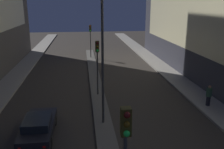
# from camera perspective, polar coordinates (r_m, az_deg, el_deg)

# --- Properties ---
(median_strip) EXTENTS (1.17, 36.69, 0.14)m
(median_strip) POSITION_cam_1_polar(r_m,az_deg,el_deg) (24.05, -3.65, -2.43)
(median_strip) COLOR #56544F
(median_strip) RESTS_ON ground
(traffic_light_near) EXTENTS (0.32, 0.42, 4.59)m
(traffic_light_near) POSITION_cam_1_polar(r_m,az_deg,el_deg) (7.95, 3.13, -15.77)
(traffic_light_near) COLOR #383838
(traffic_light_near) RESTS_ON median_strip
(traffic_light_mid) EXTENTS (0.32, 0.42, 4.59)m
(traffic_light_mid) POSITION_cam_1_polar(r_m,az_deg,el_deg) (20.54, -3.37, 4.28)
(traffic_light_mid) COLOR #383838
(traffic_light_mid) RESTS_ON median_strip
(traffic_light_far) EXTENTS (0.32, 0.42, 4.59)m
(traffic_light_far) POSITION_cam_1_polar(r_m,az_deg,el_deg) (35.50, -4.97, 9.25)
(traffic_light_far) COLOR #383838
(traffic_light_far) RESTS_ON median_strip
(street_lamp) EXTENTS (0.55, 0.55, 9.50)m
(street_lamp) POSITION_cam_1_polar(r_m,az_deg,el_deg) (14.94, -2.25, 11.98)
(street_lamp) COLOR #383838
(street_lamp) RESTS_ON median_strip
(car_left_lane) EXTENTS (1.74, 4.43, 1.37)m
(car_left_lane) POSITION_cam_1_polar(r_m,az_deg,el_deg) (15.53, -16.46, -11.34)
(car_left_lane) COLOR black
(car_left_lane) RESTS_ON ground
(pedestrian_on_right_sidewalk) EXTENTS (0.41, 0.41, 1.60)m
(pedestrian_on_right_sidewalk) POSITION_cam_1_polar(r_m,az_deg,el_deg) (20.21, 21.24, -4.41)
(pedestrian_on_right_sidewalk) COLOR black
(pedestrian_on_right_sidewalk) RESTS_ON sidewalk_right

